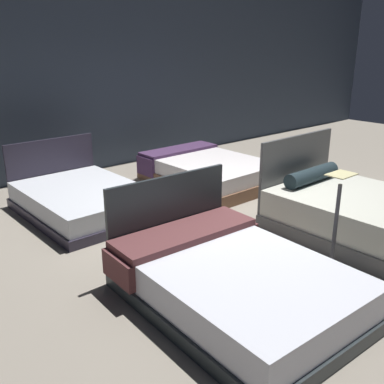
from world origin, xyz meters
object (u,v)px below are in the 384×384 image
object	(u,v)px
bed_1	(363,216)
bed_0	(232,280)
bed_2	(83,199)
price_sign	(334,237)
bed_3	(208,171)

from	to	relation	value
bed_1	bed_0	bearing A→B (deg)	178.39
bed_1	bed_2	world-z (taller)	bed_1
price_sign	bed_3	bearing A→B (deg)	69.89
bed_0	bed_1	size ratio (longest dim) A/B	1.01
bed_2	bed_3	world-z (taller)	bed_2
bed_3	bed_0	bearing A→B (deg)	-129.83
bed_0	bed_2	size ratio (longest dim) A/B	1.10
bed_2	price_sign	world-z (taller)	price_sign
bed_0	bed_3	size ratio (longest dim) A/B	1.03
bed_0	bed_2	bearing A→B (deg)	91.77
bed_1	bed_2	distance (m)	3.69
bed_3	bed_1	bearing A→B (deg)	-92.01
bed_0	price_sign	bearing A→B (deg)	-12.42
bed_3	price_sign	xyz separation A→B (m)	(-1.14, -3.12, 0.21)
bed_1	bed_2	size ratio (longest dim) A/B	1.09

